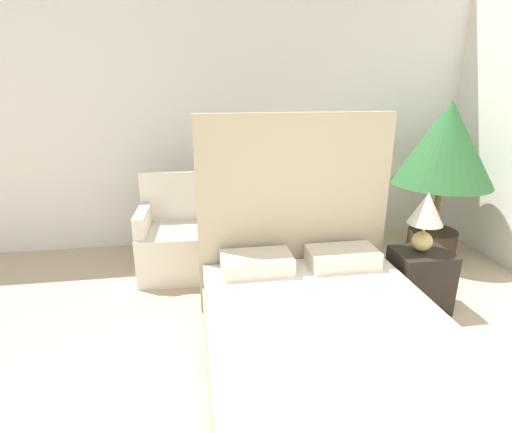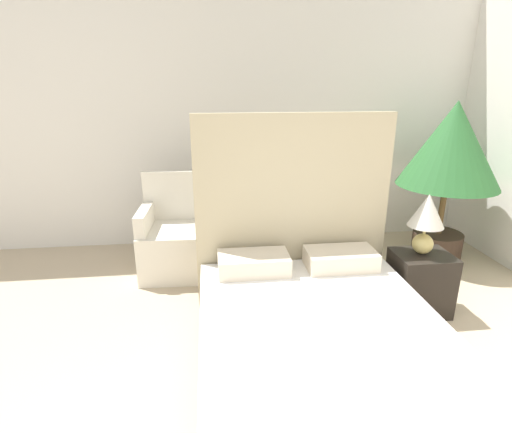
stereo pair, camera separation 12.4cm
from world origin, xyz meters
TOP-DOWN VIEW (x-y plane):
  - wall_back at (0.00, 3.72)m, footprint 10.00×0.06m
  - bed at (0.26, 1.29)m, footprint 1.54×1.97m
  - armchair_near_window_left at (-0.72, 2.90)m, footprint 0.71×0.65m
  - armchair_near_window_right at (0.25, 2.90)m, footprint 0.76×0.71m
  - potted_palm at (2.02, 2.90)m, footprint 0.99×0.99m
  - nightstand at (1.29, 1.92)m, footprint 0.45×0.36m
  - table_lamp at (1.28, 1.94)m, footprint 0.28×0.28m
  - side_table at (-0.23, 2.88)m, footprint 0.30×0.30m

SIDE VIEW (x-z plane):
  - side_table at x=-0.23m, z-range 0.00..0.44m
  - nightstand at x=1.29m, z-range 0.00..0.51m
  - bed at x=0.26m, z-range -0.51..1.08m
  - armchair_near_window_left at x=-0.72m, z-range -0.18..0.79m
  - armchair_near_window_right at x=0.25m, z-range -0.18..0.79m
  - table_lamp at x=1.28m, z-range 0.58..1.07m
  - potted_palm at x=2.02m, z-range 0.31..1.96m
  - wall_back at x=0.00m, z-range 0.00..2.90m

